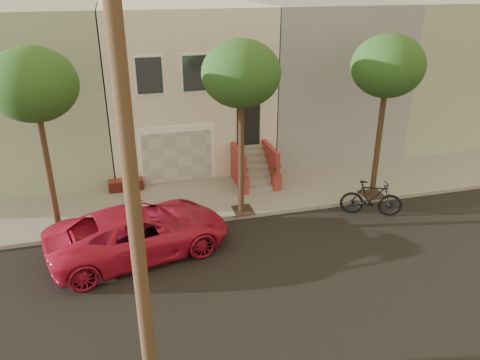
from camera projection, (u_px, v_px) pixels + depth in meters
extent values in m
plane|color=black|center=(242.00, 277.00, 14.08)|extent=(90.00, 90.00, 0.00)
cube|color=gray|center=(208.00, 199.00, 18.78)|extent=(40.00, 3.70, 0.15)
cube|color=beige|center=(182.00, 80.00, 22.50)|extent=(7.00, 8.00, 7.00)
cube|color=gray|center=(30.00, 89.00, 20.90)|extent=(6.50, 8.00, 7.00)
cube|color=gray|center=(313.00, 73.00, 24.10)|extent=(6.50, 8.00, 7.00)
cube|color=gray|center=(423.00, 67.00, 25.63)|extent=(6.50, 8.00, 7.00)
cube|color=white|center=(177.00, 154.00, 19.68)|extent=(3.20, 0.12, 2.50)
cube|color=#B3B3AE|center=(177.00, 157.00, 19.67)|extent=(2.90, 0.06, 2.20)
cube|color=gray|center=(185.00, 200.00, 18.53)|extent=(3.20, 3.70, 0.02)
cube|color=maroon|center=(126.00, 185.00, 19.30)|extent=(1.40, 0.45, 0.44)
cube|color=black|center=(248.00, 123.00, 19.90)|extent=(1.00, 0.06, 2.00)
cube|color=#3F4751|center=(149.00, 76.00, 18.07)|extent=(1.00, 0.06, 1.40)
cube|color=white|center=(149.00, 75.00, 18.09)|extent=(1.15, 0.05, 1.55)
cube|color=#3F4751|center=(195.00, 73.00, 18.49)|extent=(1.00, 0.06, 1.40)
cube|color=white|center=(195.00, 73.00, 18.51)|extent=(1.15, 0.05, 1.55)
cube|color=#3F4751|center=(239.00, 71.00, 18.92)|extent=(1.00, 0.06, 1.40)
cube|color=white|center=(239.00, 71.00, 18.93)|extent=(1.15, 0.05, 1.55)
cube|color=gray|center=(260.00, 189.00, 19.25)|extent=(1.20, 0.28, 0.20)
cube|color=gray|center=(258.00, 182.00, 19.42)|extent=(1.20, 0.28, 0.20)
cube|color=gray|center=(256.00, 175.00, 19.58)|extent=(1.20, 0.28, 0.20)
cube|color=gray|center=(254.00, 168.00, 19.75)|extent=(1.20, 0.28, 0.20)
cube|color=gray|center=(252.00, 161.00, 19.92)|extent=(1.20, 0.28, 0.20)
cube|color=gray|center=(251.00, 154.00, 20.08)|extent=(1.20, 0.28, 0.20)
cube|color=gray|center=(249.00, 148.00, 20.25)|extent=(1.20, 0.28, 0.20)
cube|color=maroon|center=(238.00, 167.00, 19.54)|extent=(0.18, 1.96, 1.60)
cube|color=maroon|center=(270.00, 164.00, 19.87)|extent=(0.18, 1.96, 1.60)
cube|color=maroon|center=(244.00, 185.00, 18.95)|extent=(0.35, 0.35, 0.70)
imported|color=#1F4D1B|center=(244.00, 172.00, 18.72)|extent=(0.40, 0.35, 0.45)
cube|color=maroon|center=(276.00, 182.00, 19.28)|extent=(0.35, 0.35, 0.70)
imported|color=#1F4D1B|center=(277.00, 169.00, 19.04)|extent=(0.41, 0.35, 0.45)
cube|color=#2D2116|center=(60.00, 233.00, 16.17)|extent=(0.90, 0.90, 0.02)
cylinder|color=#322116|center=(50.00, 177.00, 15.32)|extent=(0.22, 0.22, 4.20)
ellipsoid|color=#1F4D1B|center=(33.00, 85.00, 14.09)|extent=(2.70, 2.57, 2.29)
cube|color=#2D2116|center=(241.00, 210.00, 17.70)|extent=(0.90, 0.90, 0.02)
cylinder|color=#322116|center=(241.00, 159.00, 16.85)|extent=(0.22, 0.22, 4.20)
ellipsoid|color=#1F4D1B|center=(241.00, 74.00, 15.62)|extent=(2.70, 2.57, 2.29)
cube|color=#2D2116|center=(372.00, 194.00, 18.99)|extent=(0.90, 0.90, 0.02)
cylinder|color=#322116|center=(378.00, 146.00, 18.14)|extent=(0.22, 0.22, 4.20)
ellipsoid|color=#1F4D1B|center=(388.00, 66.00, 16.91)|extent=(2.70, 2.57, 2.29)
cylinder|color=#422F1E|center=(130.00, 175.00, 8.52)|extent=(0.30, 0.30, 10.00)
imported|color=#BB1738|center=(139.00, 232.00, 14.97)|extent=(6.21, 3.88, 1.60)
imported|color=black|center=(371.00, 198.00, 17.45)|extent=(2.35, 1.51, 1.37)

